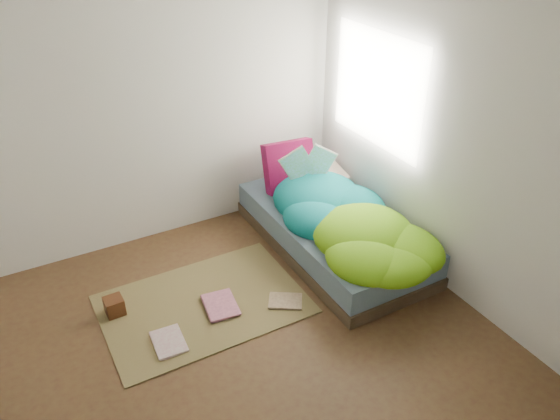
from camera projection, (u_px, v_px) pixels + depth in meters
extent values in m
cube|color=#47291B|center=(250.00, 341.00, 4.11)|extent=(3.50, 3.50, 0.00)
cube|color=silver|center=(156.00, 104.00, 4.74)|extent=(3.50, 0.04, 2.60)
cube|color=silver|center=(440.00, 381.00, 2.13)|extent=(3.50, 0.04, 2.60)
cube|color=silver|center=(450.00, 136.00, 4.16)|extent=(0.04, 3.50, 2.60)
cube|color=white|center=(377.00, 89.00, 4.78)|extent=(0.01, 1.00, 1.20)
cube|color=#31281B|center=(332.00, 242.00, 5.12)|extent=(1.00, 2.00, 0.12)
cube|color=slate|center=(333.00, 227.00, 5.03)|extent=(0.98, 1.96, 0.22)
cube|color=brown|center=(204.00, 304.00, 4.45)|extent=(1.60, 1.10, 0.01)
cube|color=white|center=(316.00, 178.00, 5.48)|extent=(0.60, 0.38, 0.13)
cube|color=#430414|center=(289.00, 166.00, 5.31)|extent=(0.50, 0.20, 0.49)
cube|color=#3E1B0E|center=(114.00, 306.00, 4.32)|extent=(0.15, 0.15, 0.14)
imported|color=beige|center=(154.00, 347.00, 4.02)|extent=(0.25, 0.32, 0.02)
imported|color=pink|center=(205.00, 309.00, 4.37)|extent=(0.30, 0.37, 0.03)
imported|color=tan|center=(285.00, 309.00, 4.37)|extent=(0.33, 0.31, 0.02)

